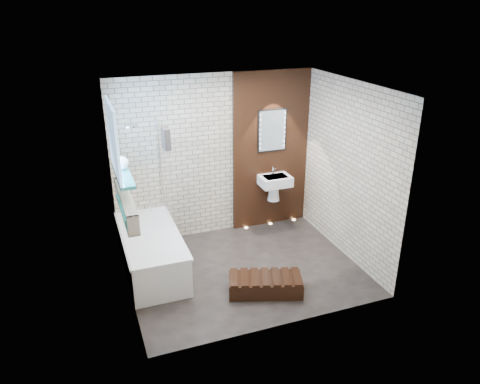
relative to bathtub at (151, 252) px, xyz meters
name	(u,v)px	position (x,y,z in m)	size (l,w,h in m)	color
ground	(244,269)	(1.22, -0.45, -0.29)	(3.20, 3.20, 0.00)	black
room_shell	(244,186)	(1.22, -0.45, 1.01)	(3.24, 3.20, 2.60)	#AFA08B
walnut_panel	(271,151)	(2.17, 0.82, 1.01)	(1.30, 0.06, 2.60)	black
clerestory_window	(115,147)	(-0.34, -0.10, 1.61)	(0.18, 1.00, 0.94)	#7FADE0
display_niche	(126,205)	(-0.31, -0.30, 0.91)	(0.14, 1.30, 0.26)	teal
bathtub	(151,252)	(0.00, 0.00, 0.00)	(0.79, 1.74, 0.70)	white
bath_screen	(165,173)	(0.35, 0.44, 0.99)	(0.01, 0.78, 1.40)	white
towel	(166,139)	(0.35, 0.23, 1.56)	(0.09, 0.22, 0.29)	black
shower_head	(130,126)	(-0.08, 0.50, 1.71)	(0.18, 0.18, 0.02)	silver
washbasin	(275,184)	(2.17, 0.62, 0.50)	(0.50, 0.36, 0.58)	white
led_mirror	(272,131)	(2.17, 0.78, 1.36)	(0.50, 0.02, 0.70)	black
walnut_step	(265,285)	(1.30, -1.06, -0.18)	(0.96, 0.43, 0.21)	black
niche_bottles	(129,214)	(-0.31, -0.50, 0.87)	(0.06, 0.83, 0.14)	maroon
sill_vases	(122,163)	(-0.28, 0.04, 1.35)	(0.18, 0.18, 0.18)	white
floor_uplights	(270,224)	(2.17, 0.75, -0.29)	(0.96, 0.06, 0.01)	#FFD899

